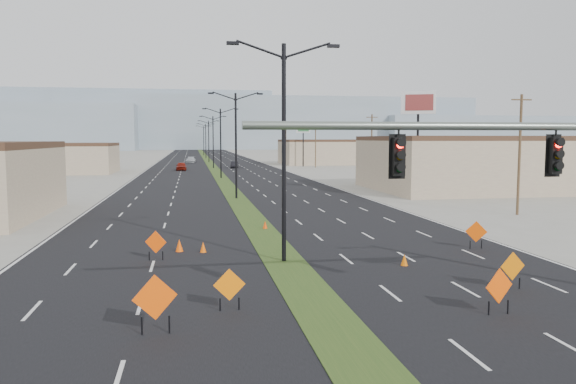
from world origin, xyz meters
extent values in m
plane|color=gray|center=(0.00, 0.00, 0.00)|extent=(600.00, 600.00, 0.00)
cube|color=black|center=(0.00, 100.00, 0.00)|extent=(25.00, 400.00, 0.02)
cube|color=#264418|center=(0.00, 100.00, 0.00)|extent=(2.00, 400.00, 0.04)
cube|color=tan|center=(-32.00, 85.00, 2.25)|extent=(30.00, 14.00, 4.50)
cube|color=tan|center=(34.00, 45.00, 2.75)|extent=(36.00, 18.00, 5.50)
cube|color=tan|center=(38.00, 110.00, 2.50)|extent=(44.00, 16.00, 5.00)
cube|color=gray|center=(40.00, 300.00, 14.00)|extent=(220.00, 50.00, 28.00)
cube|color=gray|center=(180.00, 290.00, 9.00)|extent=(160.00, 50.00, 18.00)
cube|color=gray|center=(-30.00, 320.00, 16.00)|extent=(140.00, 50.00, 32.00)
cylinder|color=slate|center=(5.20, 2.00, 6.10)|extent=(16.00, 0.24, 0.24)
cube|color=black|center=(1.70, 2.00, 5.22)|extent=(0.50, 0.28, 1.30)
sphere|color=#FF0C05|center=(1.70, 1.84, 5.57)|extent=(0.22, 0.22, 0.22)
cube|color=black|center=(6.70, 2.00, 5.22)|extent=(0.50, 0.28, 1.30)
sphere|color=#FF0C05|center=(6.70, 1.84, 5.57)|extent=(0.22, 0.22, 0.22)
cylinder|color=black|center=(0.00, 12.00, 5.00)|extent=(0.20, 0.20, 10.00)
cube|color=black|center=(-2.30, 12.00, 9.95)|extent=(0.55, 0.24, 0.14)
cube|color=black|center=(2.30, 12.00, 9.95)|extent=(0.55, 0.24, 0.14)
cylinder|color=black|center=(0.00, 40.00, 5.00)|extent=(0.20, 0.20, 10.00)
cube|color=black|center=(-2.30, 40.00, 9.95)|extent=(0.55, 0.24, 0.14)
cube|color=black|center=(2.30, 40.00, 9.95)|extent=(0.55, 0.24, 0.14)
cylinder|color=black|center=(0.00, 68.00, 5.00)|extent=(0.20, 0.20, 10.00)
cube|color=black|center=(-2.30, 68.00, 9.95)|extent=(0.55, 0.24, 0.14)
cube|color=black|center=(2.30, 68.00, 9.95)|extent=(0.55, 0.24, 0.14)
cylinder|color=black|center=(0.00, 96.00, 5.00)|extent=(0.20, 0.20, 10.00)
cube|color=black|center=(-2.30, 96.00, 9.95)|extent=(0.55, 0.24, 0.14)
cube|color=black|center=(2.30, 96.00, 9.95)|extent=(0.55, 0.24, 0.14)
cylinder|color=black|center=(0.00, 124.00, 5.00)|extent=(0.20, 0.20, 10.00)
cube|color=black|center=(-2.30, 124.00, 9.95)|extent=(0.55, 0.24, 0.14)
cube|color=black|center=(2.30, 124.00, 9.95)|extent=(0.55, 0.24, 0.14)
cylinder|color=black|center=(0.00, 152.00, 5.00)|extent=(0.20, 0.20, 10.00)
cube|color=black|center=(-2.30, 152.00, 9.95)|extent=(0.55, 0.24, 0.14)
cube|color=black|center=(2.30, 152.00, 9.95)|extent=(0.55, 0.24, 0.14)
cylinder|color=black|center=(0.00, 180.00, 5.00)|extent=(0.20, 0.20, 10.00)
cube|color=black|center=(-2.30, 180.00, 9.95)|extent=(0.55, 0.24, 0.14)
cube|color=black|center=(2.30, 180.00, 9.95)|extent=(0.55, 0.24, 0.14)
cylinder|color=#4C3823|center=(20.00, 25.00, 4.50)|extent=(0.20, 0.20, 9.00)
cube|color=#4C3823|center=(20.00, 25.00, 8.60)|extent=(1.60, 0.10, 0.10)
cylinder|color=#4C3823|center=(20.00, 60.00, 4.50)|extent=(0.20, 0.20, 9.00)
cube|color=#4C3823|center=(20.00, 60.00, 8.60)|extent=(1.60, 0.10, 0.10)
cylinder|color=#4C3823|center=(20.00, 95.00, 4.50)|extent=(0.20, 0.20, 9.00)
cube|color=#4C3823|center=(20.00, 95.00, 8.60)|extent=(1.60, 0.10, 0.10)
cylinder|color=#4C3823|center=(20.00, 130.00, 4.50)|extent=(0.20, 0.20, 9.00)
cube|color=#4C3823|center=(20.00, 130.00, 8.60)|extent=(1.60, 0.10, 0.10)
imported|color=maroon|center=(-6.01, 89.14, 0.75)|extent=(1.86, 4.43, 1.50)
imported|color=black|center=(4.09, 96.17, 0.64)|extent=(1.84, 4.01, 1.28)
imported|color=#AEB3B8|center=(-4.34, 121.18, 0.72)|extent=(2.45, 5.10, 1.43)
cube|color=#F44E05|center=(-5.30, 3.00, 1.12)|extent=(1.28, 0.49, 1.35)
cylinder|color=black|center=(-5.69, 3.00, 0.28)|extent=(0.05, 0.05, 0.56)
cylinder|color=black|center=(-4.90, 3.00, 0.28)|extent=(0.05, 0.05, 0.56)
cube|color=orange|center=(-3.01, 4.92, 0.90)|extent=(1.08, 0.11, 1.08)
cylinder|color=black|center=(-3.32, 4.92, 0.22)|extent=(0.05, 0.05, 0.45)
cylinder|color=black|center=(-2.69, 4.92, 0.22)|extent=(0.05, 0.05, 0.45)
cube|color=#FF4B05|center=(-5.91, 13.30, 0.88)|extent=(1.01, 0.40, 1.06)
cylinder|color=black|center=(-6.22, 13.30, 0.22)|extent=(0.05, 0.05, 0.44)
cylinder|color=black|center=(-5.60, 13.30, 0.22)|extent=(0.05, 0.05, 0.44)
cube|color=#FF5005|center=(5.61, 3.00, 0.97)|extent=(1.12, 0.38, 1.16)
cylinder|color=black|center=(5.27, 3.00, 0.24)|extent=(0.05, 0.05, 0.48)
cylinder|color=black|center=(5.95, 3.00, 0.24)|extent=(0.05, 0.05, 0.48)
cube|color=orange|center=(7.78, 5.76, 0.91)|extent=(1.08, 0.20, 1.09)
cylinder|color=black|center=(7.46, 5.76, 0.23)|extent=(0.05, 0.05, 0.45)
cylinder|color=black|center=(8.10, 5.76, 0.23)|extent=(0.05, 0.05, 0.45)
cube|color=#E54A04|center=(10.35, 13.30, 0.92)|extent=(1.02, 0.49, 1.10)
cylinder|color=black|center=(10.03, 13.30, 0.23)|extent=(0.05, 0.05, 0.46)
cylinder|color=black|center=(10.67, 13.30, 0.23)|extent=(0.05, 0.05, 0.46)
cone|color=#F35105|center=(-4.86, 15.19, 0.33)|extent=(0.51, 0.51, 0.66)
cone|color=#DA6004|center=(5.23, 10.24, 0.27)|extent=(0.43, 0.43, 0.55)
cone|color=#E73F04|center=(0.36, 21.52, 0.27)|extent=(0.35, 0.35, 0.54)
cone|color=#EC5604|center=(-3.68, 14.78, 0.28)|extent=(0.40, 0.40, 0.55)
cylinder|color=black|center=(18.14, 39.83, 4.31)|extent=(0.24, 0.24, 8.61)
cube|color=white|center=(18.14, 39.83, 9.29)|extent=(3.25, 1.70, 2.27)
cube|color=maroon|center=(18.14, 39.63, 9.29)|extent=(2.50, 1.15, 1.59)
cylinder|color=black|center=(18.51, 99.96, 3.64)|extent=(0.24, 0.24, 7.28)
cube|color=white|center=(18.51, 99.96, 7.85)|extent=(2.75, 1.53, 1.92)
cube|color=#348247|center=(18.51, 99.76, 7.85)|extent=(2.11, 1.01, 1.34)
camera|label=1|loc=(-4.18, -13.41, 5.74)|focal=35.00mm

